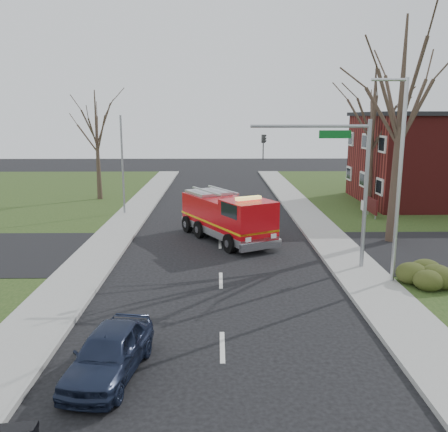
{
  "coord_description": "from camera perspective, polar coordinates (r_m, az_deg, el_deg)",
  "views": [
    {
      "loc": [
        -0.13,
        -19.34,
        6.92
      ],
      "look_at": [
        0.19,
        3.98,
        2.0
      ],
      "focal_mm": 38.0,
      "sensor_mm": 36.0,
      "label": 1
    }
  ],
  "objects": [
    {
      "name": "fire_engine",
      "position": [
        26.79,
        0.41,
        -0.24
      ],
      "size": [
        5.44,
        7.32,
        2.83
      ],
      "rotation": [
        0.0,
        0.0,
        0.5
      ],
      "color": "#BE0810",
      "rests_on": "ground"
    },
    {
      "name": "streetlight_pole",
      "position": [
        20.34,
        20.23,
        4.49
      ],
      "size": [
        1.48,
        0.16,
        8.4
      ],
      "color": "#B7BABF",
      "rests_on": "ground"
    },
    {
      "name": "utility_pole_far",
      "position": [
        34.17,
        -12.1,
        5.9
      ],
      "size": [
        0.14,
        0.14,
        7.0
      ],
      "primitive_type": "cylinder",
      "color": "gray",
      "rests_on": "ground"
    },
    {
      "name": "health_center_sign",
      "position": [
        34.11,
        17.39,
        1.16
      ],
      "size": [
        0.12,
        2.0,
        1.4
      ],
      "color": "#430F10",
      "rests_on": "ground"
    },
    {
      "name": "hedge_corner",
      "position": [
        21.45,
        24.61,
        -6.41
      ],
      "size": [
        2.8,
        2.0,
        0.9
      ],
      "primitive_type": "ellipsoid",
      "color": "#2E3413",
      "rests_on": "lawn_right"
    },
    {
      "name": "bare_tree_far",
      "position": [
        36.1,
        17.48,
        10.69
      ],
      "size": [
        5.25,
        5.25,
        10.5
      ],
      "color": "#382B21",
      "rests_on": "ground"
    },
    {
      "name": "sidewalk_right",
      "position": [
        21.47,
        16.54,
        -7.19
      ],
      "size": [
        2.4,
        80.0,
        0.15
      ],
      "primitive_type": "cube",
      "color": "gray",
      "rests_on": "ground"
    },
    {
      "name": "bare_tree_near",
      "position": [
        27.12,
        20.5,
        12.22
      ],
      "size": [
        6.0,
        6.0,
        12.0
      ],
      "color": "#382B21",
      "rests_on": "ground"
    },
    {
      "name": "bare_tree_left",
      "position": [
        40.58,
        -15.08,
        9.59
      ],
      "size": [
        4.5,
        4.5,
        9.0
      ],
      "color": "#382B21",
      "rests_on": "ground"
    },
    {
      "name": "traffic_signal_mast",
      "position": [
        21.63,
        13.58,
        5.71
      ],
      "size": [
        5.29,
        0.18,
        6.8
      ],
      "color": "gray",
      "rests_on": "ground"
    },
    {
      "name": "ground",
      "position": [
        20.54,
        -0.38,
        -7.78
      ],
      "size": [
        120.0,
        120.0,
        0.0
      ],
      "primitive_type": "plane",
      "color": "black",
      "rests_on": "ground"
    },
    {
      "name": "sidewalk_left",
      "position": [
        21.4,
        -17.37,
        -7.31
      ],
      "size": [
        2.4,
        80.0,
        0.15
      ],
      "primitive_type": "cube",
      "color": "gray",
      "rests_on": "ground"
    },
    {
      "name": "parked_car_maroon",
      "position": [
        13.68,
        -13.65,
        -15.64
      ],
      "size": [
        2.19,
        4.14,
        1.34
      ],
      "primitive_type": "imported",
      "rotation": [
        0.0,
        0.0,
        -0.16
      ],
      "color": "#1A223A",
      "rests_on": "ground"
    }
  ]
}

